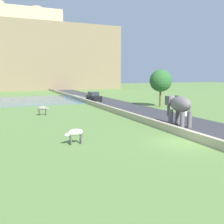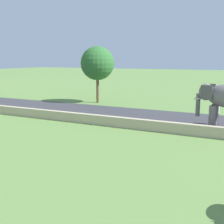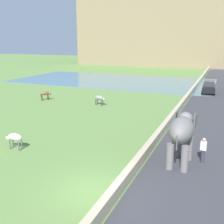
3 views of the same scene
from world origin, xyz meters
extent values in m
plane|color=#608442|center=(0.00, 0.00, 0.00)|extent=(220.00, 220.00, 0.00)
cube|color=#38383D|center=(5.00, 20.00, 0.03)|extent=(7.00, 120.00, 0.06)
cube|color=tan|center=(1.20, 18.00, 0.34)|extent=(0.40, 110.00, 0.69)
cube|color=#897556|center=(-6.00, 79.35, 10.61)|extent=(64.00, 28.00, 21.21)
cube|color=#D6BC89|center=(-6.00, 79.35, 24.21)|extent=(28.67, 8.00, 6.00)
cylinder|color=#D6BC89|center=(-6.00, 79.35, 24.44)|extent=(4.58, 4.58, 6.45)
cylinder|color=#D6BC89|center=(0.09, 79.35, 24.71)|extent=(3.31, 3.31, 6.99)
cylinder|color=#D6BC89|center=(6.19, 79.35, 24.03)|extent=(4.15, 4.15, 5.64)
ellipsoid|color=slate|center=(3.42, 4.71, 2.24)|extent=(1.42, 2.71, 1.50)
cylinder|color=slate|center=(3.01, 5.59, 0.80)|extent=(0.44, 0.44, 1.60)
cylinder|color=slate|center=(3.85, 5.58, 0.80)|extent=(0.44, 0.44, 1.60)
cylinder|color=slate|center=(3.00, 3.84, 0.80)|extent=(0.44, 0.44, 1.60)
cylinder|color=slate|center=(3.84, 3.83, 0.80)|extent=(0.44, 0.44, 1.60)
ellipsoid|color=slate|center=(3.44, 6.13, 2.42)|extent=(1.01, 0.91, 1.10)
cube|color=#504C4C|center=(2.84, 6.00, 2.46)|extent=(0.13, 0.70, 0.90)
cube|color=#504C4C|center=(4.04, 5.99, 2.46)|extent=(0.13, 0.70, 0.90)
cylinder|color=slate|center=(3.44, 6.60, 1.54)|extent=(0.28, 0.28, 1.50)
cone|color=silver|center=(3.22, 6.53, 1.99)|extent=(0.13, 0.56, 0.17)
cone|color=silver|center=(3.66, 6.53, 1.99)|extent=(0.13, 0.56, 0.17)
cylinder|color=#504C4C|center=(3.41, 3.39, 1.89)|extent=(0.08, 0.08, 0.90)
cylinder|color=#33333D|center=(4.69, 5.52, 0.42)|extent=(0.22, 0.22, 0.85)
cube|color=silver|center=(4.69, 5.52, 1.13)|extent=(0.36, 0.22, 0.56)
sphere|color=tan|center=(4.69, 5.52, 1.52)|extent=(0.22, 0.22, 0.22)
cube|color=black|center=(3.42, 29.74, 0.70)|extent=(1.87, 4.07, 0.80)
cube|color=#2D333D|center=(3.42, 29.94, 1.45)|extent=(1.54, 2.26, 0.70)
cylinder|color=black|center=(4.29, 28.48, 0.30)|extent=(0.21, 0.61, 0.60)
cylinder|color=black|center=(2.67, 28.41, 0.30)|extent=(0.21, 0.61, 0.60)
cylinder|color=black|center=(4.18, 31.07, 0.30)|extent=(0.21, 0.61, 0.60)
cylinder|color=black|center=(2.56, 31.00, 0.30)|extent=(0.21, 0.61, 0.60)
ellipsoid|color=gray|center=(-7.79, 17.11, 0.90)|extent=(1.16, 0.63, 0.50)
cylinder|color=#373533|center=(-7.39, 17.19, 0.33)|extent=(0.10, 0.10, 0.65)
cylinder|color=#373533|center=(-7.44, 16.89, 0.33)|extent=(0.10, 0.10, 0.65)
cylinder|color=#373533|center=(-8.14, 17.33, 0.33)|extent=(0.10, 0.10, 0.65)
cylinder|color=#373533|center=(-8.20, 17.03, 0.33)|extent=(0.10, 0.10, 0.65)
ellipsoid|color=gray|center=(-7.17, 16.99, 0.75)|extent=(0.44, 0.31, 0.26)
cone|color=beige|center=(-7.15, 17.08, 0.92)|extent=(0.04, 0.04, 0.12)
cone|color=beige|center=(-7.19, 16.90, 0.92)|extent=(0.04, 0.04, 0.12)
cylinder|color=#373533|center=(-8.32, 17.20, 0.70)|extent=(0.04, 0.04, 0.45)
ellipsoid|color=silver|center=(-7.43, 2.83, 0.90)|extent=(1.10, 0.44, 0.50)
cylinder|color=#595753|center=(-7.81, 2.67, 0.33)|extent=(0.10, 0.10, 0.65)
cylinder|color=#595753|center=(-7.82, 2.98, 0.33)|extent=(0.10, 0.10, 0.65)
cylinder|color=#595753|center=(-7.04, 2.67, 0.33)|extent=(0.10, 0.10, 0.65)
cylinder|color=#595753|center=(-7.05, 2.98, 0.33)|extent=(0.10, 0.10, 0.65)
ellipsoid|color=silver|center=(-8.06, 2.82, 0.75)|extent=(0.40, 0.24, 0.26)
cone|color=beige|center=(-8.06, 2.73, 0.92)|extent=(0.04, 0.04, 0.12)
cone|color=beige|center=(-8.06, 2.91, 0.92)|extent=(0.04, 0.04, 0.12)
cylinder|color=#595753|center=(-6.89, 2.83, 0.70)|extent=(0.04, 0.04, 0.45)
cylinder|color=brown|center=(10.35, 18.18, 1.43)|extent=(0.28, 0.28, 2.87)
sphere|color=#2D662D|center=(10.35, 18.18, 4.07)|extent=(3.45, 3.45, 3.45)
camera|label=1|loc=(-12.02, -14.39, 5.07)|focal=39.94mm
camera|label=2|loc=(-16.41, 2.79, 4.54)|focal=47.82mm
camera|label=3|loc=(5.56, -10.95, 7.33)|focal=43.89mm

